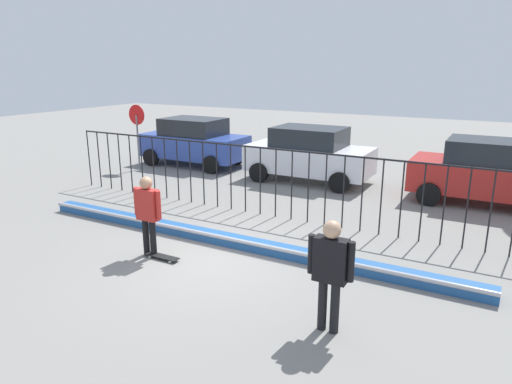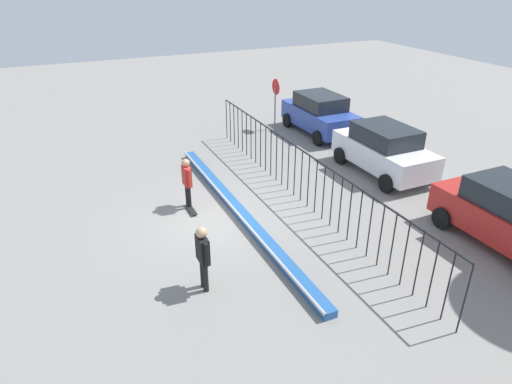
% 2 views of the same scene
% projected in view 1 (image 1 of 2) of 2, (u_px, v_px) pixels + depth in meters
% --- Properties ---
extents(ground_plane, '(60.00, 60.00, 0.00)m').
position_uv_depth(ground_plane, '(208.00, 258.00, 9.84)').
color(ground_plane, gray).
extents(bowl_coping_ledge, '(11.00, 0.40, 0.27)m').
position_uv_depth(bowl_coping_ledge, '(229.00, 240.00, 10.54)').
color(bowl_coping_ledge, '#235699').
rests_on(bowl_coping_ledge, ground).
extents(perimeter_fence, '(14.04, 0.04, 1.87)m').
position_uv_depth(perimeter_fence, '(276.00, 175.00, 12.24)').
color(perimeter_fence, black).
rests_on(perimeter_fence, ground).
extents(skateboarder, '(0.70, 0.26, 1.74)m').
position_uv_depth(skateboarder, '(148.00, 209.00, 9.71)').
color(skateboarder, black).
rests_on(skateboarder, ground).
extents(skateboard, '(0.80, 0.20, 0.07)m').
position_uv_depth(skateboard, '(162.00, 256.00, 9.79)').
color(skateboard, black).
rests_on(skateboard, ground).
extents(camera_operator, '(0.72, 0.27, 1.79)m').
position_uv_depth(camera_operator, '(330.00, 266.00, 6.90)').
color(camera_operator, black).
rests_on(camera_operator, ground).
extents(parked_car_blue, '(4.30, 2.12, 1.90)m').
position_uv_depth(parked_car_blue, '(194.00, 141.00, 18.70)').
color(parked_car_blue, '#2D479E').
rests_on(parked_car_blue, ground).
extents(parked_car_white, '(4.30, 2.12, 1.90)m').
position_uv_depth(parked_car_white, '(309.00, 154.00, 16.08)').
color(parked_car_white, silver).
rests_on(parked_car_white, ground).
extents(parked_car_red, '(4.30, 2.12, 1.90)m').
position_uv_depth(parked_car_red, '(489.00, 172.00, 13.39)').
color(parked_car_red, '#B2231E').
rests_on(parked_car_red, ground).
extents(stop_sign, '(0.76, 0.07, 2.50)m').
position_uv_depth(stop_sign, '(137.00, 128.00, 17.76)').
color(stop_sign, slate).
rests_on(stop_sign, ground).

